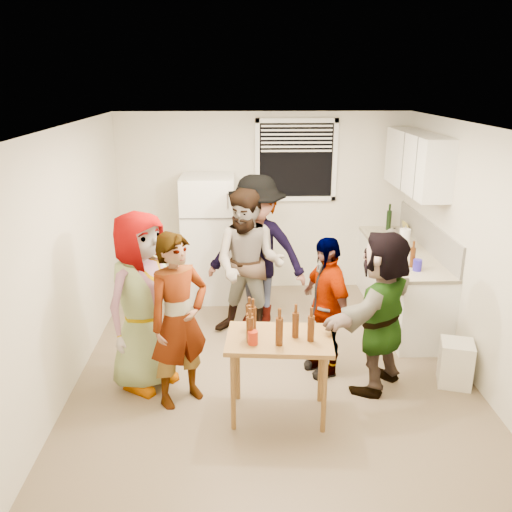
{
  "coord_description": "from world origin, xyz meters",
  "views": [
    {
      "loc": [
        -0.35,
        -5.19,
        2.93
      ],
      "look_at": [
        -0.17,
        0.19,
        1.15
      ],
      "focal_mm": 38.0,
      "sensor_mm": 36.0,
      "label": 1
    }
  ],
  "objects_px": {
    "refrigerator": "(209,238)",
    "guest_back_left": "(249,334)",
    "guest_back_right": "(257,323)",
    "trash_bin": "(456,361)",
    "beer_bottle_table": "(279,345)",
    "guest_orange": "(375,385)",
    "serving_table": "(278,414)",
    "guest_stripe": "(183,399)",
    "guest_black": "(323,370)",
    "beer_bottle_counter": "(412,267)",
    "blue_cup": "(417,271)",
    "red_cup": "(253,344)",
    "wine_bottle": "(388,230)",
    "kettle": "(393,243)",
    "guest_grey": "(148,383)"
  },
  "relations": [
    {
      "from": "refrigerator",
      "to": "guest_back_left",
      "type": "height_order",
      "value": "refrigerator"
    },
    {
      "from": "guest_back_left",
      "to": "guest_back_right",
      "type": "xyz_separation_m",
      "value": [
        0.1,
        0.29,
        0.0
      ]
    },
    {
      "from": "trash_bin",
      "to": "beer_bottle_table",
      "type": "xyz_separation_m",
      "value": [
        -1.81,
        -0.59,
        0.53
      ]
    },
    {
      "from": "guest_orange",
      "to": "guest_back_left",
      "type": "bearing_deg",
      "value": -93.47
    },
    {
      "from": "trash_bin",
      "to": "serving_table",
      "type": "height_order",
      "value": "trash_bin"
    },
    {
      "from": "trash_bin",
      "to": "guest_back_left",
      "type": "relative_size",
      "value": 0.26
    },
    {
      "from": "guest_stripe",
      "to": "guest_black",
      "type": "bearing_deg",
      "value": -18.38
    },
    {
      "from": "guest_stripe",
      "to": "refrigerator",
      "type": "bearing_deg",
      "value": 49.55
    },
    {
      "from": "refrigerator",
      "to": "guest_stripe",
      "type": "bearing_deg",
      "value": -93.33
    },
    {
      "from": "beer_bottle_counter",
      "to": "blue_cup",
      "type": "bearing_deg",
      "value": -81.32
    },
    {
      "from": "guest_orange",
      "to": "red_cup",
      "type": "bearing_deg",
      "value": -25.26
    },
    {
      "from": "wine_bottle",
      "to": "serving_table",
      "type": "height_order",
      "value": "wine_bottle"
    },
    {
      "from": "refrigerator",
      "to": "guest_stripe",
      "type": "relative_size",
      "value": 1.03
    },
    {
      "from": "serving_table",
      "to": "blue_cup",
      "type": "bearing_deg",
      "value": 39.09
    },
    {
      "from": "serving_table",
      "to": "guest_orange",
      "type": "bearing_deg",
      "value": 24.3
    },
    {
      "from": "kettle",
      "to": "blue_cup",
      "type": "xyz_separation_m",
      "value": [
        -0.03,
        -1.06,
        0.0
      ]
    },
    {
      "from": "refrigerator",
      "to": "guest_black",
      "type": "relative_size",
      "value": 1.16
    },
    {
      "from": "guest_back_right",
      "to": "refrigerator",
      "type": "bearing_deg",
      "value": 141.07
    },
    {
      "from": "serving_table",
      "to": "beer_bottle_counter",
      "type": "bearing_deg",
      "value": 42.0
    },
    {
      "from": "guest_stripe",
      "to": "guest_back_left",
      "type": "bearing_deg",
      "value": 26.72
    },
    {
      "from": "guest_back_left",
      "to": "guest_back_right",
      "type": "distance_m",
      "value": 0.3
    },
    {
      "from": "refrigerator",
      "to": "beer_bottle_table",
      "type": "xyz_separation_m",
      "value": [
        0.74,
        -2.96,
        -0.07
      ]
    },
    {
      "from": "wine_bottle",
      "to": "guest_black",
      "type": "height_order",
      "value": "wine_bottle"
    },
    {
      "from": "blue_cup",
      "to": "beer_bottle_table",
      "type": "height_order",
      "value": "blue_cup"
    },
    {
      "from": "kettle",
      "to": "beer_bottle_table",
      "type": "distance_m",
      "value": 3.02
    },
    {
      "from": "guest_stripe",
      "to": "guest_black",
      "type": "relative_size",
      "value": 1.13
    },
    {
      "from": "guest_orange",
      "to": "blue_cup",
      "type": "bearing_deg",
      "value": -175.25
    },
    {
      "from": "beer_bottle_counter",
      "to": "guest_grey",
      "type": "bearing_deg",
      "value": -163.25
    },
    {
      "from": "beer_bottle_counter",
      "to": "beer_bottle_table",
      "type": "bearing_deg",
      "value": -135.68
    },
    {
      "from": "guest_grey",
      "to": "guest_stripe",
      "type": "bearing_deg",
      "value": -92.85
    },
    {
      "from": "guest_back_right",
      "to": "guest_black",
      "type": "height_order",
      "value": "guest_back_right"
    },
    {
      "from": "trash_bin",
      "to": "guest_stripe",
      "type": "relative_size",
      "value": 0.28
    },
    {
      "from": "guest_black",
      "to": "wine_bottle",
      "type": "bearing_deg",
      "value": 132.2
    },
    {
      "from": "guest_grey",
      "to": "guest_back_left",
      "type": "bearing_deg",
      "value": -8.31
    },
    {
      "from": "beer_bottle_counter",
      "to": "guest_orange",
      "type": "height_order",
      "value": "beer_bottle_counter"
    },
    {
      "from": "blue_cup",
      "to": "guest_black",
      "type": "distance_m",
      "value": 1.53
    },
    {
      "from": "refrigerator",
      "to": "beer_bottle_counter",
      "type": "relative_size",
      "value": 7.61
    },
    {
      "from": "refrigerator",
      "to": "kettle",
      "type": "xyz_separation_m",
      "value": [
        2.4,
        -0.45,
        0.05
      ]
    },
    {
      "from": "refrigerator",
      "to": "guest_black",
      "type": "bearing_deg",
      "value": -58.42
    },
    {
      "from": "trash_bin",
      "to": "guest_stripe",
      "type": "distance_m",
      "value": 2.71
    },
    {
      "from": "guest_grey",
      "to": "guest_black",
      "type": "bearing_deg",
      "value": -48.04
    },
    {
      "from": "guest_grey",
      "to": "guest_orange",
      "type": "distance_m",
      "value": 2.29
    },
    {
      "from": "wine_bottle",
      "to": "beer_bottle_counter",
      "type": "relative_size",
      "value": 1.22
    },
    {
      "from": "beer_bottle_counter",
      "to": "blue_cup",
      "type": "distance_m",
      "value": 0.13
    },
    {
      "from": "beer_bottle_counter",
      "to": "trash_bin",
      "type": "relative_size",
      "value": 0.49
    },
    {
      "from": "serving_table",
      "to": "red_cup",
      "type": "relative_size",
      "value": 7.84
    },
    {
      "from": "beer_bottle_counter",
      "to": "guest_back_left",
      "type": "xyz_separation_m",
      "value": [
        -1.83,
        0.19,
        -0.9
      ]
    },
    {
      "from": "guest_back_right",
      "to": "beer_bottle_table",
      "type": "bearing_deg",
      "value": -70.16
    },
    {
      "from": "kettle",
      "to": "beer_bottle_table",
      "type": "relative_size",
      "value": 1.04
    },
    {
      "from": "refrigerator",
      "to": "guest_orange",
      "type": "bearing_deg",
      "value": -53.41
    }
  ]
}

